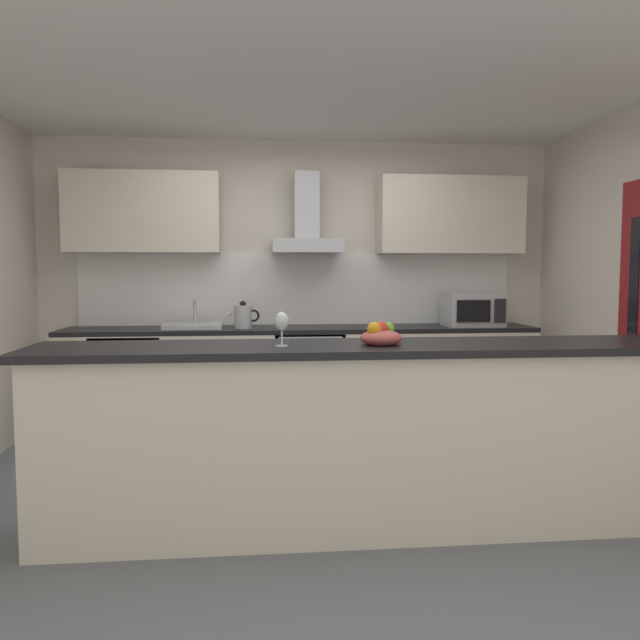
{
  "coord_description": "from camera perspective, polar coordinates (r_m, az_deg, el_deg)",
  "views": [
    {
      "loc": [
        -0.39,
        -3.91,
        1.39
      ],
      "look_at": [
        0.05,
        0.43,
        1.05
      ],
      "focal_mm": 34.75,
      "sensor_mm": 36.0,
      "label": 1
    }
  ],
  "objects": [
    {
      "name": "counter_island",
      "position": [
        3.38,
        3.88,
        -10.65
      ],
      "size": [
        3.47,
        0.64,
        1.01
      ],
      "color": "beige",
      "rests_on": "ground"
    },
    {
      "name": "ceiling",
      "position": [
        4.12,
        -0.07,
        21.68
      ],
      "size": [
        5.72,
        4.76,
        0.02
      ],
      "primitive_type": "cube",
      "color": "white"
    },
    {
      "name": "wall_back",
      "position": [
        5.87,
        -1.95,
        3.56
      ],
      "size": [
        5.72,
        0.12,
        2.6
      ],
      "primitive_type": "cube",
      "color": "silver",
      "rests_on": "ground"
    },
    {
      "name": "refrigerator",
      "position": [
        5.64,
        -17.02,
        -5.61
      ],
      "size": [
        0.58,
        0.6,
        0.85
      ],
      "color": "white",
      "rests_on": "ground"
    },
    {
      "name": "kettle",
      "position": [
        5.43,
        -7.09,
        0.35
      ],
      "size": [
        0.29,
        0.15,
        0.24
      ],
      "color": "#B7BABC",
      "rests_on": "counter_back"
    },
    {
      "name": "range_hood",
      "position": [
        5.61,
        -1.25,
        8.5
      ],
      "size": [
        0.62,
        0.45,
        0.72
      ],
      "color": "#B7BABC"
    },
    {
      "name": "oven",
      "position": [
        5.54,
        -1.12,
        -5.21
      ],
      "size": [
        0.6,
        0.62,
        0.8
      ],
      "color": "slate",
      "rests_on": "ground"
    },
    {
      "name": "ground",
      "position": [
        4.17,
        -0.06,
        -15.14
      ],
      "size": [
        5.72,
        4.76,
        0.02
      ],
      "primitive_type": "cube",
      "color": "slate"
    },
    {
      "name": "counter_back",
      "position": [
        5.57,
        -1.67,
        -5.28
      ],
      "size": [
        4.16,
        0.6,
        0.9
      ],
      "color": "beige",
      "rests_on": "ground"
    },
    {
      "name": "upper_cabinets",
      "position": [
        5.66,
        -1.81,
        9.71
      ],
      "size": [
        4.1,
        0.32,
        0.7
      ],
      "color": "beige"
    },
    {
      "name": "wine_glass",
      "position": [
        3.17,
        -3.54,
        -0.25
      ],
      "size": [
        0.08,
        0.08,
        0.18
      ],
      "color": "silver",
      "rests_on": "counter_island"
    },
    {
      "name": "backsplash_tile",
      "position": [
        5.8,
        -1.9,
        2.86
      ],
      "size": [
        4.02,
        0.02,
        0.66
      ],
      "primitive_type": "cube",
      "color": "white"
    },
    {
      "name": "microwave",
      "position": [
        5.77,
        13.9,
        0.93
      ],
      "size": [
        0.5,
        0.38,
        0.3
      ],
      "color": "#B7BABC",
      "rests_on": "counter_back"
    },
    {
      "name": "fruit_bowl",
      "position": [
        3.27,
        5.63,
        -1.49
      ],
      "size": [
        0.22,
        0.22,
        0.13
      ],
      "color": "#B24C47",
      "rests_on": "counter_island"
    },
    {
      "name": "sink",
      "position": [
        5.51,
        -11.55,
        -0.46
      ],
      "size": [
        0.5,
        0.4,
        0.26
      ],
      "color": "silver",
      "rests_on": "counter_back"
    }
  ]
}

